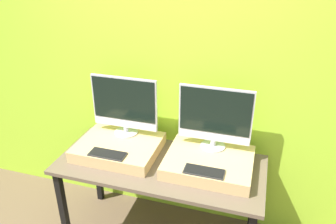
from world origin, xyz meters
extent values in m
cube|color=#9ED12D|center=(0.00, 0.77, 1.30)|extent=(8.00, 0.04, 2.60)
cube|color=brown|center=(0.00, 0.35, 0.75)|extent=(1.57, 0.70, 0.03)
cube|color=black|center=(-0.73, 0.06, 0.37)|extent=(0.05, 0.05, 0.73)
cube|color=black|center=(-0.73, 0.64, 0.37)|extent=(0.05, 0.05, 0.73)
cube|color=black|center=(0.73, 0.64, 0.37)|extent=(0.05, 0.05, 0.73)
cube|color=tan|center=(-0.36, 0.40, 0.81)|extent=(0.63, 0.52, 0.09)
cylinder|color=#B2B2B7|center=(-0.36, 0.55, 0.86)|extent=(0.19, 0.19, 0.01)
cylinder|color=#B2B2B7|center=(-0.36, 0.55, 0.89)|extent=(0.04, 0.04, 0.05)
cube|color=#B2B2B7|center=(-0.36, 0.55, 1.13)|extent=(0.55, 0.02, 0.43)
cube|color=black|center=(-0.36, 0.54, 1.16)|extent=(0.52, 0.00, 0.35)
cube|color=silver|center=(-0.36, 0.54, 0.95)|extent=(0.54, 0.00, 0.06)
cube|color=#2D2D2D|center=(-0.36, 0.21, 0.86)|extent=(0.28, 0.11, 0.01)
cube|color=black|center=(-0.36, 0.21, 0.87)|extent=(0.27, 0.10, 0.00)
cube|color=tan|center=(0.36, 0.40, 0.81)|extent=(0.63, 0.52, 0.09)
cylinder|color=#B2B2B7|center=(0.36, 0.55, 0.86)|extent=(0.19, 0.19, 0.01)
cylinder|color=#B2B2B7|center=(0.36, 0.55, 0.89)|extent=(0.04, 0.04, 0.05)
cube|color=#B2B2B7|center=(0.36, 0.55, 1.13)|extent=(0.55, 0.02, 0.43)
cube|color=black|center=(0.36, 0.54, 1.16)|extent=(0.52, 0.00, 0.35)
cube|color=silver|center=(0.36, 0.54, 0.95)|extent=(0.54, 0.00, 0.06)
cube|color=#2D2D2D|center=(0.36, 0.21, 0.86)|extent=(0.28, 0.11, 0.01)
cube|color=black|center=(0.36, 0.21, 0.87)|extent=(0.27, 0.10, 0.00)
camera|label=1|loc=(0.66, -1.61, 2.21)|focal=35.00mm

